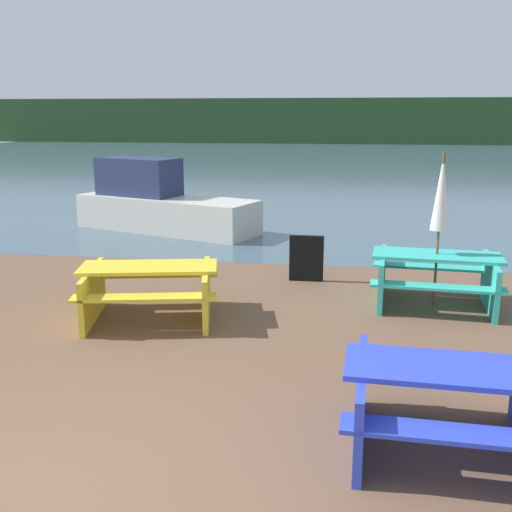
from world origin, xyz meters
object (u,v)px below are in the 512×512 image
(picnic_table_teal, at_px, (435,274))
(boat, at_px, (160,204))
(picnic_table_yellow, at_px, (149,286))
(umbrella_white, at_px, (441,193))
(picnic_table_blue, at_px, (446,399))
(signboard, at_px, (306,258))

(picnic_table_teal, xyz_separation_m, boat, (-5.59, 4.86, 0.15))
(picnic_table_yellow, height_order, umbrella_white, umbrella_white)
(picnic_table_teal, relative_size, boat, 0.41)
(picnic_table_blue, distance_m, signboard, 5.08)
(umbrella_white, height_order, signboard, umbrella_white)
(picnic_table_yellow, xyz_separation_m, picnic_table_teal, (3.80, 1.18, 0.00))
(picnic_table_yellow, relative_size, boat, 0.44)
(signboard, bearing_deg, picnic_table_blue, -73.24)
(picnic_table_blue, height_order, signboard, signboard)
(picnic_table_blue, relative_size, signboard, 2.23)
(picnic_table_yellow, xyz_separation_m, boat, (-1.79, 6.04, 0.15))
(boat, xyz_separation_m, signboard, (3.70, -3.88, -0.23))
(picnic_table_teal, bearing_deg, picnic_table_yellow, -162.69)
(picnic_table_yellow, bearing_deg, signboard, 48.62)
(picnic_table_teal, relative_size, signboard, 2.47)
(umbrella_white, bearing_deg, picnic_table_yellow, -162.69)
(picnic_table_blue, xyz_separation_m, picnic_table_yellow, (-3.37, 2.70, 0.01))
(picnic_table_teal, height_order, signboard, signboard)
(picnic_table_yellow, bearing_deg, umbrella_white, 17.31)
(picnic_table_blue, height_order, picnic_table_yellow, same)
(picnic_table_yellow, xyz_separation_m, signboard, (1.91, 2.17, -0.07))
(picnic_table_blue, height_order, picnic_table_teal, picnic_table_teal)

